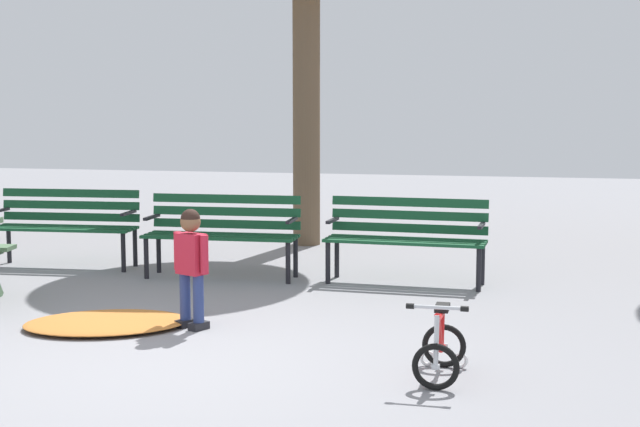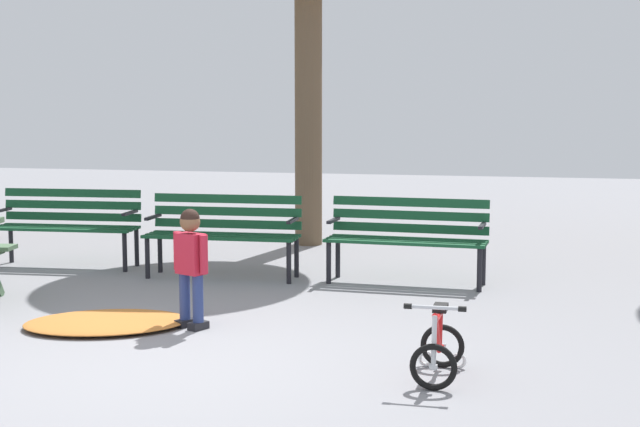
{
  "view_description": "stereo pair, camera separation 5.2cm",
  "coord_description": "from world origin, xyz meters",
  "views": [
    {
      "loc": [
        2.55,
        -5.7,
        1.76
      ],
      "look_at": [
        0.76,
        1.9,
        0.85
      ],
      "focal_mm": 51.09,
      "sensor_mm": 36.0,
      "label": 1
    },
    {
      "loc": [
        2.6,
        -5.69,
        1.76
      ],
      "look_at": [
        0.76,
        1.9,
        0.85
      ],
      "focal_mm": 51.09,
      "sensor_mm": 36.0,
      "label": 2
    }
  ],
  "objects": [
    {
      "name": "park_bench_far_left",
      "position": [
        -2.49,
        3.4,
        0.51
      ],
      "size": [
        1.63,
        0.58,
        0.85
      ],
      "color": "#144728",
      "rests_on": "ground"
    },
    {
      "name": "ground",
      "position": [
        0.0,
        0.0,
        0.0
      ],
      "size": [
        36.0,
        36.0,
        0.0
      ],
      "primitive_type": "plane",
      "color": "gray"
    },
    {
      "name": "leaf_pile",
      "position": [
        -0.78,
        0.9,
        0.04
      ],
      "size": [
        1.55,
        1.34,
        0.07
      ],
      "primitive_type": "ellipsoid",
      "rotation": [
        0.0,
        0.0,
        0.38
      ],
      "color": "#B26B2D",
      "rests_on": "ground"
    },
    {
      "name": "kids_bicycle",
      "position": [
        1.99,
        0.11,
        0.2
      ],
      "size": [
        0.39,
        0.56,
        0.54
      ],
      "color": "black",
      "rests_on": "ground"
    },
    {
      "name": "child_standing",
      "position": [
        -0.09,
        1.01,
        0.56
      ],
      "size": [
        0.34,
        0.25,
        0.96
      ],
      "color": "navy",
      "rests_on": "ground"
    },
    {
      "name": "park_bench_right",
      "position": [
        1.32,
        3.3,
        0.51
      ],
      "size": [
        1.62,
        0.52,
        0.85
      ],
      "color": "#144728",
      "rests_on": "ground"
    },
    {
      "name": "park_bench_left",
      "position": [
        -0.59,
        3.2,
        0.51
      ],
      "size": [
        1.62,
        0.53,
        0.85
      ],
      "color": "#144728",
      "rests_on": "ground"
    }
  ]
}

